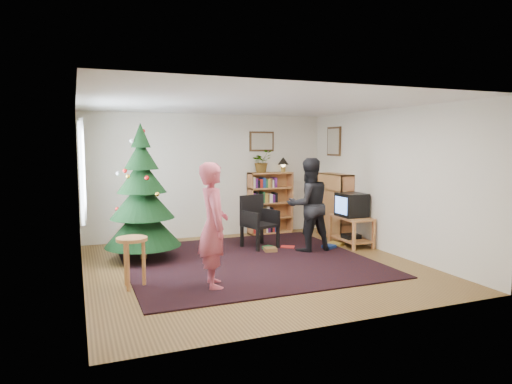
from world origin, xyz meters
name	(u,v)px	position (x,y,z in m)	size (l,w,h in m)	color
floor	(254,266)	(0.00, 0.00, 0.00)	(5.00, 5.00, 0.00)	brown
ceiling	(254,104)	(0.00, 0.00, 2.50)	(5.00, 5.00, 0.00)	white
wall_back	(209,176)	(0.00, 2.50, 1.25)	(5.00, 0.02, 2.50)	silver
wall_front	(343,207)	(0.00, -2.50, 1.25)	(5.00, 0.02, 2.50)	silver
wall_left	(80,193)	(-2.50, 0.00, 1.25)	(0.02, 5.00, 2.50)	silver
wall_right	(388,181)	(2.50, 0.00, 1.25)	(0.02, 5.00, 2.50)	silver
rug	(247,260)	(0.00, 0.30, 0.01)	(3.80, 3.60, 0.02)	black
window_pane	(81,171)	(-2.47, 0.60, 1.50)	(0.04, 1.20, 1.40)	silver
curtain	(83,169)	(-2.43, 1.30, 1.50)	(0.06, 0.35, 1.60)	silver
picture_back	(262,141)	(1.15, 2.48, 1.95)	(0.55, 0.03, 0.42)	#4C3319
picture_right	(334,141)	(2.48, 1.75, 1.95)	(0.03, 0.50, 0.60)	#4C3319
christmas_tree	(142,204)	(-1.55, 1.02, 0.93)	(1.23, 1.23, 2.23)	#3F2816
bookshelf_back	(270,202)	(1.29, 2.34, 0.66)	(0.95, 0.30, 1.30)	#C27645
bookshelf_right	(335,205)	(2.34, 1.46, 0.66)	(0.30, 0.95, 1.30)	#C27645
tv_stand	(351,228)	(2.22, 0.66, 0.32)	(0.48, 0.87, 0.55)	#C27645
crt_tv	(352,205)	(2.22, 0.66, 0.77)	(0.46, 0.50, 0.44)	black
armchair	(258,219)	(0.54, 1.18, 0.52)	(0.65, 0.66, 0.96)	black
stool	(132,249)	(-1.89, -0.42, 0.52)	(0.40, 0.40, 0.67)	#C27645
person_standing	(213,225)	(-0.88, -0.79, 0.83)	(0.61, 0.40, 1.66)	#B64857
person_by_chair	(308,205)	(1.26, 0.57, 0.83)	(0.80, 0.63, 1.65)	black
potted_plant	(262,161)	(1.09, 2.34, 1.53)	(0.42, 0.37, 0.47)	gray
table_lamp	(283,162)	(1.59, 2.34, 1.52)	(0.24, 0.24, 0.32)	#A57F33
floor_clutter	(299,247)	(1.18, 0.77, 0.04)	(1.57, 0.54, 0.08)	#A51E19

